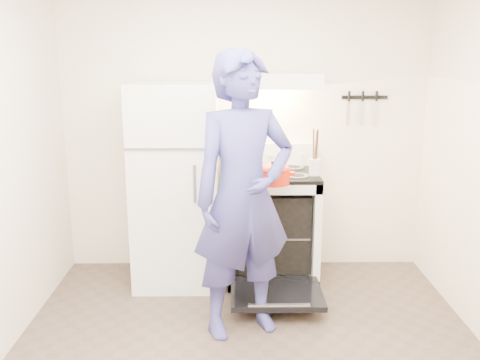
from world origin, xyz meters
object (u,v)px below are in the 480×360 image
stove_body (272,227)px  person (244,197)px  refrigerator (176,185)px  dutch_oven (273,176)px  tea_kettle (238,152)px

stove_body → person: size_ratio=0.47×
refrigerator → dutch_oven: bearing=-31.6°
refrigerator → dutch_oven: refrigerator is taller
person → dutch_oven: person is taller
tea_kettle → person: 1.12m
refrigerator → tea_kettle: bearing=24.9°
stove_body → dutch_oven: 0.77m
tea_kettle → person: bearing=-88.6°
refrigerator → dutch_oven: (0.78, -0.48, 0.19)m
person → refrigerator: bearing=100.6°
tea_kettle → person: size_ratio=0.13×
refrigerator → person: bearing=-57.7°
refrigerator → person: size_ratio=0.86×
stove_body → tea_kettle: bearing=142.9°
stove_body → person: person is taller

